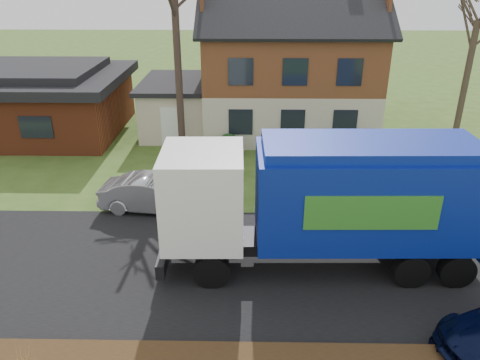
{
  "coord_description": "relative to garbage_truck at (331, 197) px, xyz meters",
  "views": [
    {
      "loc": [
        -0.23,
        -12.22,
        8.59
      ],
      "look_at": [
        -0.49,
        2.5,
        1.85
      ],
      "focal_mm": 35.0,
      "sensor_mm": 36.0,
      "label": 1
    }
  ],
  "objects": [
    {
      "name": "ground",
      "position": [
        -2.24,
        -0.17,
        -2.38
      ],
      "size": [
        120.0,
        120.0,
        0.0
      ],
      "primitive_type": "plane",
      "color": "#36511B",
      "rests_on": "ground"
    },
    {
      "name": "road",
      "position": [
        -2.24,
        -0.17,
        -2.37
      ],
      "size": [
        80.0,
        7.0,
        0.02
      ],
      "primitive_type": "cube",
      "color": "black",
      "rests_on": "ground"
    },
    {
      "name": "main_house",
      "position": [
        -0.75,
        13.74,
        1.65
      ],
      "size": [
        12.95,
        8.95,
        9.26
      ],
      "color": "beige",
      "rests_on": "ground"
    },
    {
      "name": "ranch_house",
      "position": [
        -14.24,
        12.83,
        -0.57
      ],
      "size": [
        9.8,
        8.2,
        3.7
      ],
      "color": "brown",
      "rests_on": "ground"
    },
    {
      "name": "garbage_truck",
      "position": [
        0.0,
        0.0,
        0.0
      ],
      "size": [
        9.69,
        2.77,
        4.13
      ],
      "rotation": [
        0.0,
        0.0,
        0.02
      ],
      "color": "black",
      "rests_on": "ground"
    },
    {
      "name": "silver_sedan",
      "position": [
        -6.04,
        3.57,
        -1.71
      ],
      "size": [
        4.22,
        1.86,
        1.35
      ],
      "primitive_type": "imported",
      "rotation": [
        0.0,
        0.0,
        1.46
      ],
      "color": "#A1A3A9",
      "rests_on": "ground"
    }
  ]
}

